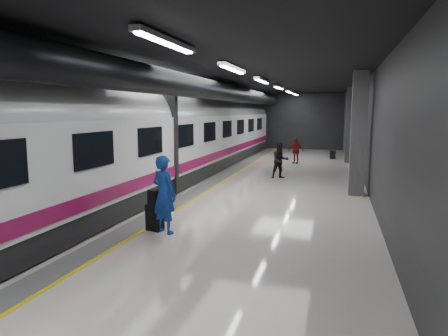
% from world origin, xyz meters
% --- Properties ---
extents(ground, '(40.00, 40.00, 0.00)m').
position_xyz_m(ground, '(0.00, 0.00, 0.00)').
color(ground, silver).
rests_on(ground, ground).
extents(platform_hall, '(10.02, 40.02, 4.51)m').
position_xyz_m(platform_hall, '(-0.29, 0.96, 3.54)').
color(platform_hall, black).
rests_on(platform_hall, ground).
extents(train, '(3.05, 38.00, 4.05)m').
position_xyz_m(train, '(-3.25, -0.00, 2.07)').
color(train, black).
rests_on(train, ground).
extents(traveler_main, '(0.85, 0.70, 1.99)m').
position_xyz_m(traveler_main, '(-0.32, -4.28, 0.99)').
color(traveler_main, '#174FB2').
rests_on(traveler_main, ground).
extents(suitcase_main, '(0.48, 0.36, 0.69)m').
position_xyz_m(suitcase_main, '(-0.65, -4.16, 0.34)').
color(suitcase_main, black).
rests_on(suitcase_main, ground).
extents(shoulder_bag, '(0.32, 0.23, 0.38)m').
position_xyz_m(shoulder_bag, '(-0.66, -4.20, 0.88)').
color(shoulder_bag, black).
rests_on(shoulder_bag, suitcase_main).
extents(traveler_far_a, '(1.00, 0.92, 1.66)m').
position_xyz_m(traveler_far_a, '(1.32, 4.87, 0.83)').
color(traveler_far_a, black).
rests_on(traveler_far_a, ground).
extents(traveler_far_b, '(0.95, 0.55, 1.52)m').
position_xyz_m(traveler_far_b, '(1.47, 10.52, 0.76)').
color(traveler_far_b, maroon).
rests_on(traveler_far_b, ground).
extents(suitcase_far, '(0.36, 0.23, 0.53)m').
position_xyz_m(suitcase_far, '(3.57, 13.46, 0.26)').
color(suitcase_far, black).
rests_on(suitcase_far, ground).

